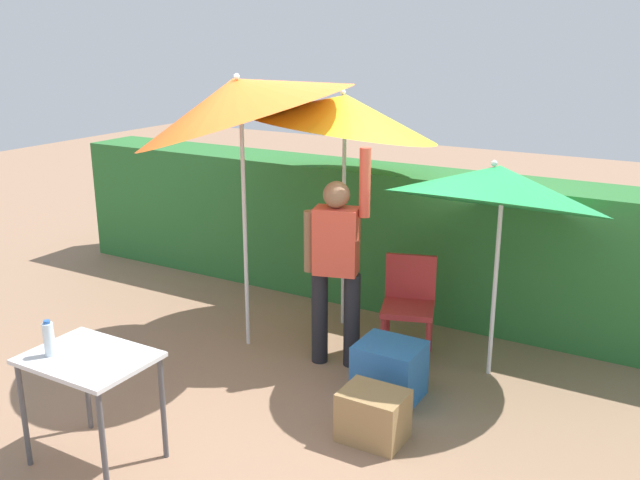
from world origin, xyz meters
TOP-DOWN VIEW (x-y plane):
  - ground_plane at (0.00, 0.00)m, footprint 24.00×24.00m
  - hedge_row at (0.00, 1.89)m, footprint 8.00×0.70m
  - umbrella_rainbow at (-0.24, 1.15)m, footprint 1.82×1.80m
  - umbrella_orange at (-0.73, 0.24)m, footprint 1.96×1.92m
  - umbrella_yellow at (1.29, 0.82)m, footprint 1.74×1.76m
  - person_vendor at (0.13, 0.34)m, footprint 0.55×0.31m
  - chair_plastic at (0.60, 0.80)m, footprint 0.56×0.56m
  - cooler_box at (0.77, 0.05)m, footprint 0.49×0.42m
  - crate_cardboard at (0.93, -0.56)m, footprint 0.45×0.35m
  - folding_table at (-0.54, -1.71)m, footprint 0.80×0.60m
  - bottle_water at (-0.76, -1.82)m, footprint 0.07×0.07m

SIDE VIEW (x-z plane):
  - ground_plane at x=0.00m, z-range 0.00..0.00m
  - crate_cardboard at x=0.93m, z-range 0.00..0.37m
  - cooler_box at x=0.77m, z-range 0.00..0.45m
  - chair_plastic at x=0.60m, z-range 0.07..0.96m
  - folding_table at x=-0.54m, z-range 0.29..1.06m
  - hedge_row at x=0.00m, z-range 0.00..1.42m
  - bottle_water at x=-0.76m, z-range 0.76..1.00m
  - person_vendor at x=0.13m, z-range -0.01..1.87m
  - umbrella_yellow at x=1.29m, z-range 0.62..2.60m
  - umbrella_rainbow at x=-0.24m, z-range 0.85..3.25m
  - umbrella_orange at x=-0.73m, z-range 0.85..3.59m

